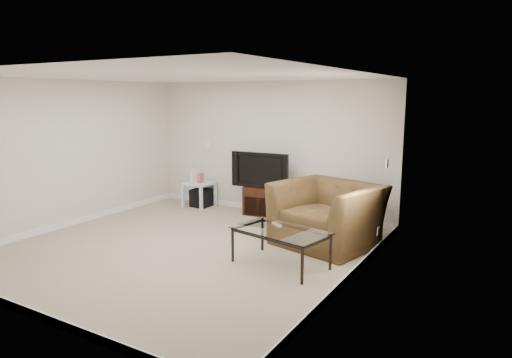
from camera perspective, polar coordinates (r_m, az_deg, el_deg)
The scene contains 18 objects.
floor at distance 6.92m, azimuth -8.74°, elevation -8.52°, with size 5.00×5.00×0.00m, color tan.
ceiling at distance 6.56m, azimuth -9.35°, elevation 12.63°, with size 5.00×5.00×0.00m, color white.
wall_back at distance 8.68m, azimuth 1.52°, elevation 3.90°, with size 5.00×0.02×2.50m, color silver.
wall_left at distance 8.43m, azimuth -22.29°, elevation 2.94°, with size 0.02×5.00×2.50m, color silver.
wall_right at distance 5.41m, azimuth 11.88°, elevation -0.24°, with size 0.02×5.00×2.50m, color silver.
plate_back at distance 9.43m, azimuth -6.00°, elevation 4.36°, with size 0.12×0.02×0.12m, color white.
plate_right_switch at distance 6.93m, azimuth 16.06°, elevation 1.86°, with size 0.02×0.09×0.13m, color white.
plate_right_outlet at distance 6.84m, azimuth 15.02°, elevation -6.34°, with size 0.02×0.08×0.12m, color white.
tv_stand at distance 8.65m, azimuth 0.86°, elevation -2.70°, with size 0.65×0.45×0.54m, color black, non-canonical shape.
dvd_player at distance 8.58m, azimuth 0.76°, elevation -1.58°, with size 0.34×0.24×0.05m, color black.
television at distance 8.51m, azimuth 0.79°, elevation 1.21°, with size 1.07×0.21×0.66m, color black.
side_table at distance 9.36m, azimuth -7.09°, elevation -1.92°, with size 0.52×0.52×0.50m, color #A3B8CA, non-canonical shape.
subwoofer at distance 9.37m, azimuth -6.85°, elevation -2.35°, with size 0.36×0.36×0.36m, color black.
game_console at distance 9.36m, azimuth -7.81°, elevation 0.32°, with size 0.05×0.17×0.23m, color white.
game_case at distance 9.24m, azimuth -6.92°, elevation 0.12°, with size 0.05×0.15×0.20m, color #CC4C4C.
recliner at distance 6.92m, azimuth 8.95°, elevation -3.10°, with size 1.44×0.93×1.26m, color brown.
coffee_table at distance 6.10m, azimuth 3.06°, elevation -8.60°, with size 1.25×0.70×0.49m, color black, non-canonical shape.
remote at distance 6.26m, azimuth 2.60°, elevation -5.64°, with size 0.20×0.05×0.02m, color #B2B2B7.
Camera 1 is at (4.18, -5.05, 2.22)m, focal length 32.00 mm.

